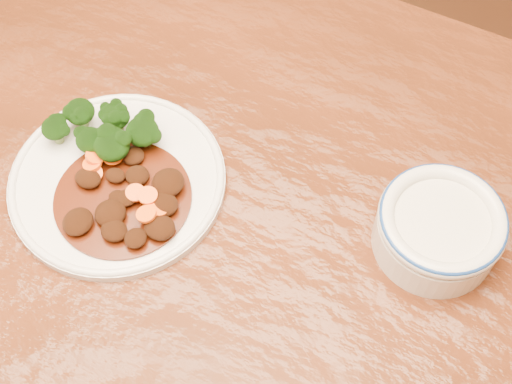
% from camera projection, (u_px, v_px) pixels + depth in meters
% --- Properties ---
extents(dining_table, '(1.55, 0.98, 0.75)m').
position_uv_depth(dining_table, '(171.00, 247.00, 0.89)').
color(dining_table, '#58250F').
rests_on(dining_table, ground).
extents(dinner_plate, '(0.25, 0.25, 0.02)m').
position_uv_depth(dinner_plate, '(117.00, 180.00, 0.84)').
color(dinner_plate, silver).
rests_on(dinner_plate, dining_table).
extents(broccoli_florets, '(0.13, 0.08, 0.04)m').
position_uv_depth(broccoli_florets, '(105.00, 129.00, 0.84)').
color(broccoli_florets, olive).
rests_on(broccoli_florets, dinner_plate).
extents(mince_stew, '(0.16, 0.16, 0.03)m').
position_uv_depth(mince_stew, '(127.00, 198.00, 0.81)').
color(mince_stew, '#471807').
rests_on(mince_stew, dinner_plate).
extents(dip_bowl, '(0.14, 0.14, 0.06)m').
position_uv_depth(dip_bowl, '(439.00, 228.00, 0.77)').
color(dip_bowl, beige).
rests_on(dip_bowl, dining_table).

